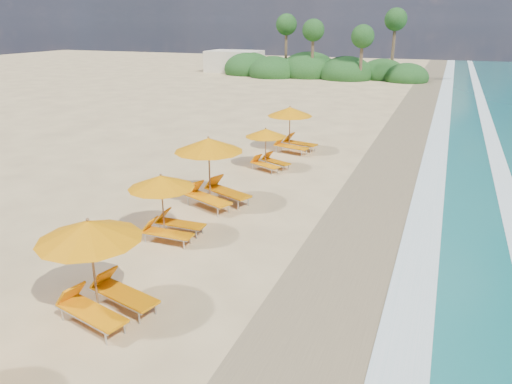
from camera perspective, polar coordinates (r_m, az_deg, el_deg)
ground at (r=17.14m, az=0.00°, el=-3.78°), size 160.00×160.00×0.00m
wet_sand at (r=16.24m, az=13.32°, el=-5.71°), size 4.00×160.00×0.01m
surf_foam at (r=16.16m, az=22.87°, el=-6.84°), size 4.00×160.00×0.01m
station_1 at (r=12.12m, az=-18.06°, el=-7.91°), size 3.09×2.98×2.50m
station_2 at (r=15.94m, az=-10.38°, el=-1.22°), size 2.36×2.18×2.18m
station_3 at (r=18.56m, az=-5.08°, el=2.92°), size 3.47×3.43×2.67m
station_4 at (r=23.18m, az=1.41°, el=5.39°), size 2.61×2.59×1.99m
station_5 at (r=26.41m, az=4.32°, el=7.69°), size 3.04×2.94×2.46m
treeline at (r=62.44m, az=7.00°, el=14.11°), size 25.80×8.80×9.74m
beach_building at (r=68.73m, az=-2.54°, el=15.06°), size 7.00×5.00×2.80m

